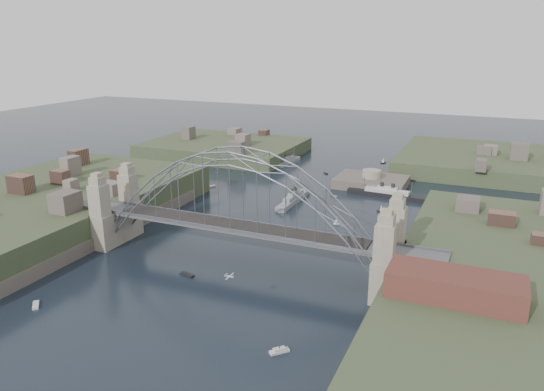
{
  "coord_description": "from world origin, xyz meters",
  "views": [
    {
      "loc": [
        47.12,
        -90.02,
        45.8
      ],
      "look_at": [
        0.0,
        18.0,
        10.0
      ],
      "focal_mm": 34.42,
      "sensor_mm": 36.0,
      "label": 1
    }
  ],
  "objects_px": {
    "wharf_shed": "(455,286)",
    "naval_cruiser_near": "(293,199)",
    "naval_cruiser_far": "(288,161)",
    "bridge": "(237,208)",
    "fort_island": "(371,188)",
    "ocean_liner": "(387,194)"
  },
  "relations": [
    {
      "from": "fort_island",
      "to": "ocean_liner",
      "type": "bearing_deg",
      "value": -53.23
    },
    {
      "from": "naval_cruiser_far",
      "to": "ocean_liner",
      "type": "bearing_deg",
      "value": -33.0
    },
    {
      "from": "fort_island",
      "to": "naval_cruiser_far",
      "type": "relative_size",
      "value": 1.32
    },
    {
      "from": "fort_island",
      "to": "ocean_liner",
      "type": "distance_m",
      "value": 11.73
    },
    {
      "from": "naval_cruiser_far",
      "to": "naval_cruiser_near",
      "type": "bearing_deg",
      "value": -66.34
    },
    {
      "from": "naval_cruiser_far",
      "to": "ocean_liner",
      "type": "xyz_separation_m",
      "value": [
        43.14,
        -28.02,
        0.05
      ]
    },
    {
      "from": "wharf_shed",
      "to": "naval_cruiser_near",
      "type": "xyz_separation_m",
      "value": [
        -48.73,
        58.33,
        -9.05
      ]
    },
    {
      "from": "fort_island",
      "to": "bridge",
      "type": "bearing_deg",
      "value": -99.73
    },
    {
      "from": "bridge",
      "to": "ocean_liner",
      "type": "relative_size",
      "value": 3.48
    },
    {
      "from": "naval_cruiser_near",
      "to": "naval_cruiser_far",
      "type": "distance_m",
      "value": 48.42
    },
    {
      "from": "wharf_shed",
      "to": "naval_cruiser_far",
      "type": "xyz_separation_m",
      "value": [
        -68.16,
        102.68,
        -9.13
      ]
    },
    {
      "from": "wharf_shed",
      "to": "naval_cruiser_near",
      "type": "distance_m",
      "value": 76.55
    },
    {
      "from": "naval_cruiser_far",
      "to": "bridge",
      "type": "bearing_deg",
      "value": -74.76
    },
    {
      "from": "bridge",
      "to": "wharf_shed",
      "type": "xyz_separation_m",
      "value": [
        44.0,
        -14.0,
        -2.32
      ]
    },
    {
      "from": "ocean_liner",
      "to": "fort_island",
      "type": "bearing_deg",
      "value": 126.77
    },
    {
      "from": "naval_cruiser_near",
      "to": "ocean_liner",
      "type": "bearing_deg",
      "value": 34.55
    },
    {
      "from": "bridge",
      "to": "fort_island",
      "type": "height_order",
      "value": "bridge"
    },
    {
      "from": "bridge",
      "to": "naval_cruiser_far",
      "type": "xyz_separation_m",
      "value": [
        -24.16,
        88.68,
        -11.46
      ]
    },
    {
      "from": "wharf_shed",
      "to": "naval_cruiser_near",
      "type": "relative_size",
      "value": 0.98
    },
    {
      "from": "fort_island",
      "to": "naval_cruiser_near",
      "type": "height_order",
      "value": "naval_cruiser_near"
    },
    {
      "from": "bridge",
      "to": "wharf_shed",
      "type": "height_order",
      "value": "bridge"
    },
    {
      "from": "bridge",
      "to": "ocean_liner",
      "type": "xyz_separation_m",
      "value": [
        18.98,
        60.66,
        -11.41
      ]
    }
  ]
}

